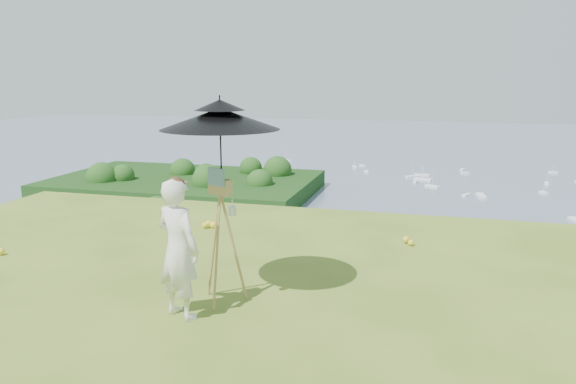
% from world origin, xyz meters
% --- Properties ---
extents(shoreline_tier, '(170.00, 28.00, 8.00)m').
position_xyz_m(shoreline_tier, '(0.00, 75.00, -36.00)').
color(shoreline_tier, '#686553').
rests_on(shoreline_tier, bay_water).
extents(bay_water, '(700.00, 700.00, 0.00)m').
position_xyz_m(bay_water, '(0.00, 240.00, -34.00)').
color(bay_water, slate).
rests_on(bay_water, ground).
extents(peninsula, '(90.00, 60.00, 12.00)m').
position_xyz_m(peninsula, '(-75.00, 155.00, -29.00)').
color(peninsula, black).
rests_on(peninsula, bay_water).
extents(slope_trees, '(110.00, 50.00, 6.00)m').
position_xyz_m(slope_trees, '(0.00, 35.00, -15.00)').
color(slope_trees, '#1F4A16').
rests_on(slope_trees, forest_slope).
extents(harbor_town, '(110.00, 22.00, 5.00)m').
position_xyz_m(harbor_town, '(0.00, 75.00, -29.50)').
color(harbor_town, silver).
rests_on(harbor_town, shoreline_tier).
extents(moored_boats, '(140.00, 140.00, 0.70)m').
position_xyz_m(moored_boats, '(-12.50, 161.00, -33.65)').
color(moored_boats, white).
rests_on(moored_boats, bay_water).
extents(wildflowers, '(10.00, 10.50, 0.12)m').
position_xyz_m(wildflowers, '(0.00, 0.25, 0.06)').
color(wildflowers, yellow).
rests_on(wildflowers, ground).
extents(painter, '(0.69, 0.58, 1.60)m').
position_xyz_m(painter, '(-0.78, 1.43, 0.80)').
color(painter, white).
rests_on(painter, ground).
extents(field_easel, '(0.83, 0.83, 1.65)m').
position_xyz_m(field_easel, '(-0.48, 1.96, 0.82)').
color(field_easel, '#A27F44').
rests_on(field_easel, ground).
extents(sun_umbrella, '(1.74, 1.74, 1.12)m').
position_xyz_m(sun_umbrella, '(-0.48, 1.99, 1.92)').
color(sun_umbrella, black).
rests_on(sun_umbrella, field_easel).
extents(painter_cap, '(0.28, 0.31, 0.10)m').
position_xyz_m(painter_cap, '(-0.78, 1.43, 1.56)').
color(painter_cap, '#DC7880').
rests_on(painter_cap, painter).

